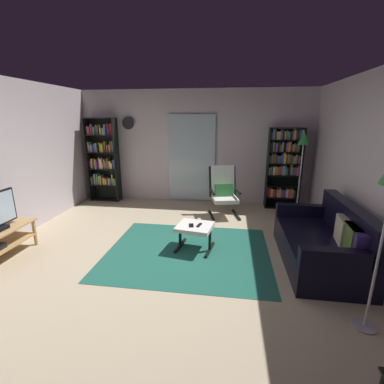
# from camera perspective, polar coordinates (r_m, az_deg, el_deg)

# --- Properties ---
(ground_plane) EXTENTS (7.02, 7.02, 0.00)m
(ground_plane) POSITION_cam_1_polar(r_m,az_deg,el_deg) (4.03, -5.26, -13.96)
(ground_plane) COLOR #C0AD8C
(wall_back) EXTENTS (5.60, 0.06, 2.60)m
(wall_back) POSITION_cam_1_polar(r_m,az_deg,el_deg) (6.40, 0.47, 9.41)
(wall_back) COLOR silver
(wall_back) RESTS_ON ground
(glass_door_panel) EXTENTS (1.10, 0.01, 2.00)m
(glass_door_panel) POSITION_cam_1_polar(r_m,az_deg,el_deg) (6.38, -0.11, 7.12)
(glass_door_panel) COLOR silver
(area_rug) EXTENTS (2.43, 2.00, 0.01)m
(area_rug) POSITION_cam_1_polar(r_m,az_deg,el_deg) (4.21, -0.88, -12.50)
(area_rug) COLOR #216151
(area_rug) RESTS_ON ground
(bookshelf_near_tv) EXTENTS (0.70, 0.30, 1.97)m
(bookshelf_near_tv) POSITION_cam_1_polar(r_m,az_deg,el_deg) (6.84, -18.22, 6.80)
(bookshelf_near_tv) COLOR black
(bookshelf_near_tv) RESTS_ON ground
(bookshelf_near_sofa) EXTENTS (0.73, 0.30, 1.77)m
(bookshelf_near_sofa) POSITION_cam_1_polar(r_m,az_deg,el_deg) (6.25, 18.77, 5.64)
(bookshelf_near_sofa) COLOR black
(bookshelf_near_sofa) RESTS_ON ground
(leather_sofa) EXTENTS (0.91, 1.72, 0.86)m
(leather_sofa) POSITION_cam_1_polar(r_m,az_deg,el_deg) (4.18, 26.18, -9.72)
(leather_sofa) COLOR black
(leather_sofa) RESTS_ON ground
(lounge_armchair) EXTENTS (0.70, 0.76, 1.02)m
(lounge_armchair) POSITION_cam_1_polar(r_m,az_deg,el_deg) (5.60, 6.69, 0.46)
(lounge_armchair) COLOR black
(lounge_armchair) RESTS_ON ground
(ottoman) EXTENTS (0.59, 0.56, 0.40)m
(ottoman) POSITION_cam_1_polar(r_m,az_deg,el_deg) (4.16, 0.59, -7.88)
(ottoman) COLOR white
(ottoman) RESTS_ON ground
(tv_remote) EXTENTS (0.07, 0.15, 0.02)m
(tv_remote) POSITION_cam_1_polar(r_m,az_deg,el_deg) (4.11, 1.54, -6.99)
(tv_remote) COLOR black
(tv_remote) RESTS_ON ottoman
(cell_phone) EXTENTS (0.09, 0.15, 0.01)m
(cell_phone) POSITION_cam_1_polar(r_m,az_deg,el_deg) (4.10, -0.16, -7.08)
(cell_phone) COLOR black
(cell_phone) RESTS_ON ottoman
(floor_lamp_by_shelf) EXTENTS (0.22, 0.22, 1.72)m
(floor_lamp_by_shelf) POSITION_cam_1_polar(r_m,az_deg,el_deg) (5.59, 22.41, 8.62)
(floor_lamp_by_shelf) COLOR #A5A5AD
(floor_lamp_by_shelf) RESTS_ON ground
(wall_clock) EXTENTS (0.29, 0.03, 0.29)m
(wall_clock) POSITION_cam_1_polar(r_m,az_deg,el_deg) (6.68, -13.33, 13.99)
(wall_clock) COLOR silver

